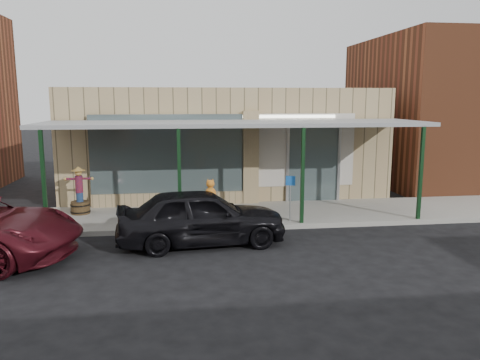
{
  "coord_description": "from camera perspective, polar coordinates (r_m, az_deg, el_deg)",
  "views": [
    {
      "loc": [
        -1.78,
        -11.08,
        3.8
      ],
      "look_at": [
        -0.0,
        2.6,
        1.41
      ],
      "focal_mm": 35.0,
      "sensor_mm": 36.0,
      "label": 1
    }
  ],
  "objects": [
    {
      "name": "parked_sedan",
      "position": [
        12.39,
        -4.73,
        -4.45
      ],
      "size": [
        4.55,
        2.18,
        1.61
      ],
      "rotation": [
        0.0,
        0.0,
        1.67
      ],
      "color": "black",
      "rests_on": "ground"
    },
    {
      "name": "storefront",
      "position": [
        19.4,
        -2.13,
        4.76
      ],
      "size": [
        12.0,
        6.25,
        4.2
      ],
      "color": "#9E8861",
      "rests_on": "ground"
    },
    {
      "name": "barrel_pumpkin",
      "position": [
        15.12,
        -3.57,
        -3.08
      ],
      "size": [
        0.82,
        0.82,
        0.78
      ],
      "rotation": [
        0.0,
        0.0,
        0.28
      ],
      "color": "#44331B",
      "rests_on": "sidewalk"
    },
    {
      "name": "barrel_scarecrow",
      "position": [
        15.91,
        -18.94,
        -2.07
      ],
      "size": [
        0.94,
        0.65,
        1.54
      ],
      "rotation": [
        0.0,
        0.0,
        0.09
      ],
      "color": "#44331B",
      "rests_on": "sidewalk"
    },
    {
      "name": "handicap_sign",
      "position": [
        14.14,
        6.15,
        -1.48
      ],
      "size": [
        0.28,
        0.1,
        1.38
      ],
      "rotation": [
        0.0,
        0.0,
        -0.3
      ],
      "color": "gray",
      "rests_on": "sidewalk"
    },
    {
      "name": "ground",
      "position": [
        11.85,
        1.64,
        -8.89
      ],
      "size": [
        120.0,
        120.0,
        0.0
      ],
      "primitive_type": "plane",
      "color": "black",
      "rests_on": "ground"
    },
    {
      "name": "sidewalk",
      "position": [
        15.25,
        -0.48,
        -4.32
      ],
      "size": [
        40.0,
        3.2,
        0.15
      ],
      "primitive_type": "cube",
      "color": "gray",
      "rests_on": "ground"
    },
    {
      "name": "block_buildings_near",
      "position": [
        20.63,
        3.21,
        9.7
      ],
      "size": [
        61.0,
        8.0,
        8.0
      ],
      "color": "brown",
      "rests_on": "ground"
    },
    {
      "name": "awning",
      "position": [
        14.77,
        -0.48,
        6.75
      ],
      "size": [
        12.0,
        3.0,
        3.04
      ],
      "color": "gray",
      "rests_on": "ground"
    }
  ]
}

